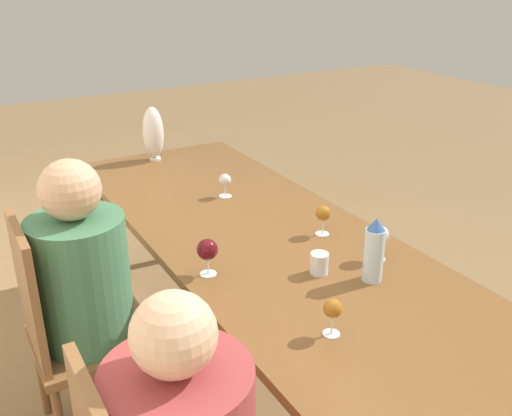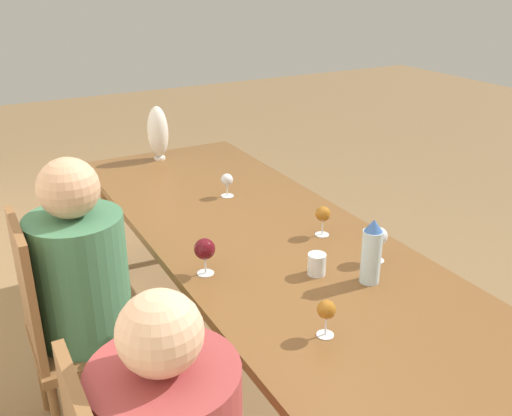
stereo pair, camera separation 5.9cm
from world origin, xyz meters
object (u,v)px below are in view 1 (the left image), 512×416
Objects in this scene: wine_glass_3 at (380,236)px; water_tumbler at (319,263)px; wine_glass_4 at (333,310)px; water_bottle at (374,251)px; chair_far at (68,329)px; wine_glass_0 at (323,214)px; vase at (153,133)px; wine_glass_1 at (225,181)px; wine_glass_2 at (207,250)px; person_far at (88,296)px.

water_tumbler is at bearing 84.43° from wine_glass_3.
water_bottle is at bearing -59.38° from wine_glass_4.
water_bottle is 1.23m from chair_far.
wine_glass_0 is (0.28, -0.22, 0.05)m from water_tumbler.
vase is 2.69× the size of wine_glass_1.
wine_glass_3 is (-0.03, -0.27, 0.06)m from water_tumbler.
wine_glass_4 is at bearing -139.46° from chair_far.
wine_glass_3 is at bearing -166.28° from wine_glass_1.
wine_glass_3 is 1.14× the size of wine_glass_4.
water_bottle is 1.04m from wine_glass_1.
water_bottle is 0.63m from wine_glass_2.
wine_glass_0 is at bearing 10.52° from wine_glass_3.
person_far is (0.45, 0.78, -0.14)m from water_tumbler.
wine_glass_0 is at bearing -9.99° from water_bottle.
water_bottle is 0.42m from wine_glass_0.
wine_glass_2 is 0.12× the size of person_far.
water_tumbler is at bearing -118.98° from wine_glass_2.
wine_glass_1 is (1.03, 0.09, -0.04)m from water_bottle.
chair_far is (0.24, 0.50, -0.33)m from wine_glass_2.
wine_glass_4 is (-0.32, 0.47, -0.01)m from wine_glass_3.
vase reaches higher than water_bottle.
wine_glass_1 is 0.95× the size of wine_glass_4.
wine_glass_2 is at bearing 56.11° from water_bottle.
wine_glass_1 is at bearing -31.90° from wine_glass_2.
water_tumbler is at bearing -119.94° from person_far.
water_tumbler is at bearing -178.30° from vase.
wine_glass_4 reaches higher than wine_glass_1.
person_far reaches higher than wine_glass_4.
water_bottle is at bearing 170.01° from wine_glass_0.
vase is at bearing -12.84° from wine_glass_2.
wine_glass_3 is at bearing -95.57° from water_tumbler.
water_bottle is 0.40m from wine_glass_4.
wine_glass_0 is (-1.36, -0.27, -0.07)m from vase.
vase is 0.76m from wine_glass_1.
water_bottle is at bearing -120.11° from chair_far.
wine_glass_3 is 0.57m from wine_glass_4.
wine_glass_2 is 1.15× the size of wine_glass_4.
vase is at bearing 11.03° from wine_glass_0.
wine_glass_3 is (0.11, -0.13, -0.02)m from water_bottle.
water_tumbler is 0.40m from wine_glass_4.
wine_glass_0 is 0.11× the size of person_far.
wine_glass_3 reaches higher than water_tumbler.
water_tumbler is 0.09× the size of chair_far.
water_tumbler is 0.36m from wine_glass_0.
wine_glass_3 reaches higher than wine_glass_1.
wine_glass_3 is 0.12× the size of person_far.
wine_glass_2 is 0.65m from chair_far.
person_far is (0.18, 1.00, -0.20)m from wine_glass_0.
person_far reaches higher than water_bottle.
wine_glass_1 is at bearing 5.23° from water_bottle.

